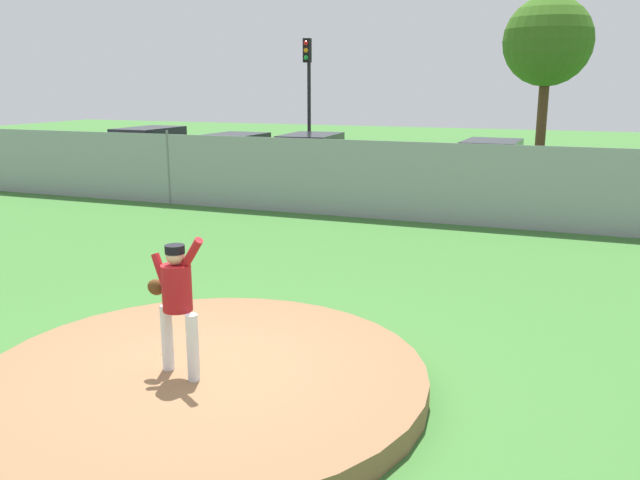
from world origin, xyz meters
TOP-DOWN VIEW (x-y plane):
  - ground_plane at (0.00, 6.00)m, footprint 80.00×80.00m
  - asphalt_strip at (0.00, 14.50)m, footprint 44.00×7.00m
  - pitchers_mound at (0.00, 0.00)m, footprint 5.02×5.02m
  - pitcher_youth at (-0.17, -0.21)m, footprint 0.78×0.32m
  - baseball at (-0.64, 0.19)m, footprint 0.07×0.07m
  - chainlink_fence at (0.00, 10.00)m, footprint 35.10×0.07m
  - parked_car_silver at (-7.49, 14.81)m, footprint 2.06×4.54m
  - parked_car_burgundy at (-4.40, 14.39)m, footprint 2.04×4.62m
  - parked_car_white at (1.37, 14.87)m, footprint 1.96×4.25m
  - parked_car_champagne at (-10.98, 14.75)m, footprint 1.89×4.77m
  - traffic_cone_orange at (3.86, 12.84)m, footprint 0.40×0.40m
  - traffic_light_near at (-6.19, 18.66)m, footprint 0.28×0.46m
  - tree_broad_left at (2.41, 23.46)m, footprint 3.60×3.60m

SIDE VIEW (x-z plane):
  - ground_plane at x=0.00m, z-range 0.00..0.00m
  - asphalt_strip at x=0.00m, z-range 0.00..0.01m
  - pitchers_mound at x=0.00m, z-range 0.00..0.26m
  - traffic_cone_orange at x=3.86m, z-range -0.01..0.54m
  - baseball at x=-0.64m, z-range 0.26..0.33m
  - parked_car_silver at x=-7.49m, z-range -0.03..1.61m
  - parked_car_white at x=1.37m, z-range -0.03..1.64m
  - parked_car_burgundy at x=-4.40m, z-range -0.04..1.70m
  - parked_car_champagne at x=-10.98m, z-range -0.04..1.75m
  - chainlink_fence at x=0.00m, z-range -0.05..2.04m
  - pitcher_youth at x=-0.17m, z-range 0.37..1.96m
  - traffic_light_near at x=-6.19m, z-range 0.92..5.97m
  - tree_broad_left at x=2.41m, z-range 1.58..8.42m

